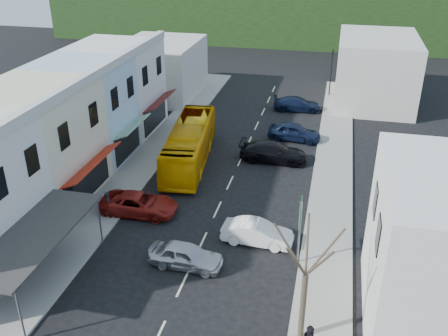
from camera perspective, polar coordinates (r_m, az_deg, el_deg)
ground at (r=30.99m, az=-2.53°, el=-8.48°), size 120.00×120.00×0.00m
sidewalk_left at (r=41.33m, az=-8.92°, el=0.80°), size 3.00×52.00×0.15m
sidewalk_right at (r=38.69m, az=12.25°, el=-1.36°), size 3.00×52.00×0.15m
shopfront_row at (r=37.89m, az=-19.14°, el=3.67°), size 8.25×30.00×8.00m
distant_block_left at (r=56.78m, az=-7.18°, el=11.18°), size 8.00×10.00×6.00m
distant_block_right at (r=56.40m, az=16.91°, el=10.69°), size 8.00×12.00×7.00m
bus at (r=40.25m, az=-3.95°, el=2.67°), size 3.89×11.82×3.10m
car_silver at (r=28.75m, az=-4.38°, el=-9.96°), size 4.49×2.03×1.40m
car_white at (r=30.59m, az=3.82°, el=-7.44°), size 4.49×2.04×1.40m
car_red at (r=33.94m, az=-9.68°, el=-4.09°), size 4.65×2.02×1.40m
car_black_near at (r=40.92m, az=5.67°, el=1.70°), size 4.52×1.89×1.40m
car_navy_mid at (r=45.15m, az=8.04°, el=4.00°), size 4.57×2.26×1.40m
car_navy_far at (r=52.58m, az=8.37°, el=7.24°), size 4.65×2.23×1.40m
pedestrian_left at (r=33.88m, az=-13.10°, el=-3.90°), size 0.61×0.71×1.70m
direction_sign at (r=28.37m, az=8.59°, el=-7.45°), size 0.42×1.87×4.09m
street_tree at (r=22.74m, az=9.31°, el=-12.00°), size 2.98×2.98×7.42m
traffic_signal at (r=57.25m, az=12.13°, el=10.56°), size 1.32×1.45×5.28m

